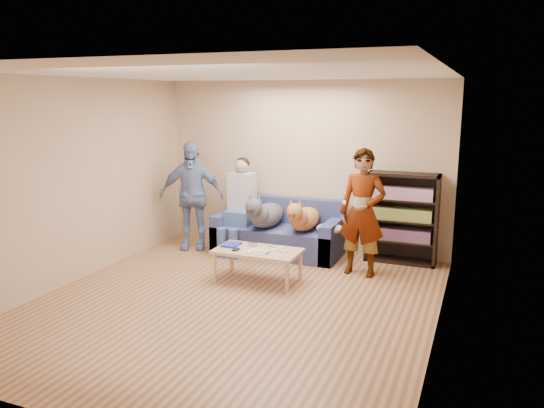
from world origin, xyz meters
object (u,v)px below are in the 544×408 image
at_px(person_seated, 239,202).
at_px(dog_gray, 265,214).
at_px(person_standing_left, 191,196).
at_px(bookshelf, 402,216).
at_px(dog_tan, 303,218).
at_px(sofa, 279,235).
at_px(notebook_blue, 231,245).
at_px(person_standing_right, 362,213).
at_px(coffee_table, 258,253).
at_px(camera_silver, 253,245).

distance_m(person_seated, dog_gray, 0.48).
bearing_deg(person_standing_left, bookshelf, -11.27).
height_order(person_standing_left, dog_tan, person_standing_left).
bearing_deg(sofa, bookshelf, 7.40).
height_order(dog_tan, bookshelf, bookshelf).
height_order(person_standing_left, notebook_blue, person_standing_left).
xyz_separation_m(person_standing_right, coffee_table, (-1.18, -0.76, -0.48)).
relative_size(notebook_blue, bookshelf, 0.20).
height_order(coffee_table, bookshelf, bookshelf).
height_order(person_standing_right, person_seated, person_standing_right).
bearing_deg(sofa, dog_tan, -20.77).
relative_size(person_seated, coffee_table, 1.34).
relative_size(person_standing_right, sofa, 0.90).
height_order(dog_gray, bookshelf, bookshelf).
bearing_deg(person_seated, coffee_table, -55.15).
relative_size(person_standing_left, dog_tan, 1.47).
height_order(camera_silver, sofa, sofa).
bearing_deg(notebook_blue, dog_tan, 59.37).
distance_m(notebook_blue, sofa, 1.26).
height_order(sofa, bookshelf, bookshelf).
relative_size(sofa, coffee_table, 1.73).
distance_m(camera_silver, person_seated, 1.29).
relative_size(notebook_blue, dog_gray, 0.21).
relative_size(camera_silver, dog_gray, 0.09).
height_order(person_standing_left, person_seated, person_standing_left).
bearing_deg(person_seated, sofa, 11.90).
xyz_separation_m(dog_tan, bookshelf, (1.36, 0.40, 0.06)).
relative_size(notebook_blue, person_seated, 0.18).
height_order(dog_gray, dog_tan, dog_gray).
bearing_deg(sofa, person_standing_left, -168.25).
bearing_deg(dog_tan, coffee_table, -101.82).
relative_size(person_standing_right, dog_tan, 1.48).
height_order(person_seated, dog_tan, person_seated).
relative_size(person_seated, bookshelf, 1.13).
bearing_deg(bookshelf, notebook_blue, -143.47).
xyz_separation_m(person_standing_left, bookshelf, (3.15, 0.51, -0.16)).
bearing_deg(person_standing_right, camera_silver, -148.68).
xyz_separation_m(sofa, dog_gray, (-0.15, -0.21, 0.35)).
xyz_separation_m(dog_gray, coffee_table, (0.35, -1.08, -0.26)).
xyz_separation_m(person_standing_left, notebook_blue, (1.16, -0.96, -0.41)).
height_order(dog_tan, coffee_table, dog_tan).
xyz_separation_m(person_standing_left, dog_gray, (1.21, 0.07, -0.21)).
height_order(camera_silver, dog_tan, dog_tan).
distance_m(person_standing_right, sofa, 1.59).
relative_size(camera_silver, sofa, 0.06).
bearing_deg(person_standing_right, coffee_table, -142.11).
relative_size(person_standing_left, dog_gray, 1.35).
bearing_deg(dog_gray, coffee_table, -71.85).
height_order(sofa, coffee_table, sofa).
distance_m(camera_silver, coffee_table, 0.18).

